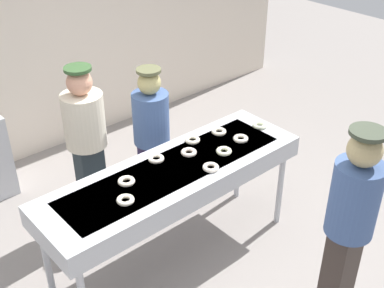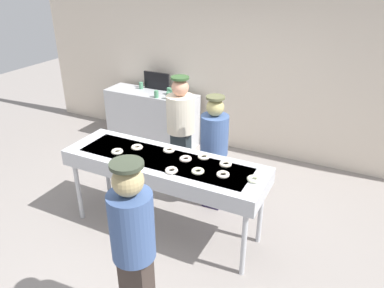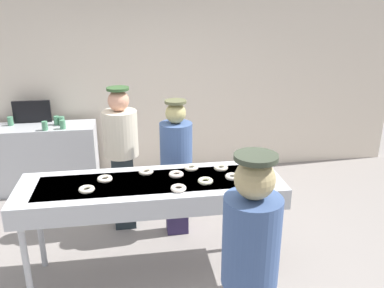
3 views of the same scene
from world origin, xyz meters
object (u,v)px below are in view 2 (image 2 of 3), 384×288
(sugar_donut_8, at_px, (223,174))
(sugar_donut_4, at_px, (204,157))
(sugar_donut_0, at_px, (117,152))
(customer_waiting, at_px, (134,245))
(paper_cup_1, at_px, (156,94))
(sugar_donut_6, at_px, (254,179))
(paper_cup_2, at_px, (169,91))
(paper_cup_0, at_px, (169,96))
(prep_counter, at_px, (152,117))
(sugar_donut_9, at_px, (226,164))
(sugar_donut_5, at_px, (169,150))
(sugar_donut_1, at_px, (186,159))
(sugar_donut_2, at_px, (137,147))
(sugar_donut_3, at_px, (171,170))
(fryer_conveyor, at_px, (164,166))
(worker_baker, at_px, (181,126))
(worker_assistant, at_px, (214,147))
(paper_cup_3, at_px, (141,85))
(sugar_donut_7, at_px, (198,171))
(paper_cup_4, at_px, (172,92))
(menu_display, at_px, (157,81))

(sugar_donut_8, bearing_deg, sugar_donut_4, 142.04)
(sugar_donut_8, bearing_deg, sugar_donut_0, -177.17)
(customer_waiting, xyz_separation_m, paper_cup_1, (-1.79, 3.28, -0.01))
(sugar_donut_6, bearing_deg, customer_waiting, -111.66)
(paper_cup_2, bearing_deg, sugar_donut_8, -49.38)
(paper_cup_0, bearing_deg, prep_counter, 160.00)
(sugar_donut_9, height_order, prep_counter, sugar_donut_9)
(sugar_donut_0, xyz_separation_m, sugar_donut_4, (0.96, 0.33, 0.00))
(sugar_donut_5, height_order, paper_cup_1, paper_cup_1)
(sugar_donut_5, bearing_deg, sugar_donut_1, -21.05)
(sugar_donut_2, bearing_deg, paper_cup_0, 108.80)
(sugar_donut_3, bearing_deg, fryer_conveyor, 136.01)
(sugar_donut_5, relative_size, paper_cup_0, 1.15)
(sugar_donut_3, distance_m, worker_baker, 1.24)
(sugar_donut_2, distance_m, paper_cup_2, 2.22)
(worker_assistant, relative_size, customer_waiting, 0.90)
(sugar_donut_6, relative_size, paper_cup_3, 1.15)
(worker_baker, relative_size, paper_cup_3, 14.01)
(sugar_donut_5, distance_m, customer_waiting, 1.63)
(sugar_donut_7, height_order, customer_waiting, customer_waiting)
(sugar_donut_7, bearing_deg, paper_cup_4, 125.02)
(sugar_donut_2, xyz_separation_m, paper_cup_4, (-0.68, 2.05, -0.02))
(sugar_donut_8, bearing_deg, paper_cup_2, 130.62)
(sugar_donut_1, xyz_separation_m, paper_cup_4, (-1.33, 2.05, -0.02))
(sugar_donut_3, bearing_deg, paper_cup_1, 124.90)
(sugar_donut_4, distance_m, prep_counter, 2.75)
(paper_cup_0, relative_size, paper_cup_4, 1.00)
(fryer_conveyor, height_order, sugar_donut_6, sugar_donut_6)
(sugar_donut_8, relative_size, worker_baker, 0.08)
(sugar_donut_2, relative_size, paper_cup_0, 1.15)
(sugar_donut_8, bearing_deg, customer_waiting, -99.80)
(prep_counter, bearing_deg, sugar_donut_4, -45.01)
(paper_cup_4, bearing_deg, paper_cup_2, 152.38)
(sugar_donut_5, relative_size, worker_baker, 0.08)
(sugar_donut_0, relative_size, customer_waiting, 0.08)
(sugar_donut_9, bearing_deg, sugar_donut_6, -24.03)
(worker_baker, relative_size, paper_cup_2, 14.01)
(sugar_donut_2, bearing_deg, fryer_conveyor, -11.02)
(sugar_donut_3, relative_size, sugar_donut_9, 1.00)
(sugar_donut_1, bearing_deg, sugar_donut_5, 158.95)
(sugar_donut_0, distance_m, paper_cup_4, 2.31)
(paper_cup_1, distance_m, paper_cup_4, 0.27)
(sugar_donut_7, bearing_deg, sugar_donut_6, 10.76)
(worker_baker, xyz_separation_m, paper_cup_0, (-0.78, 1.03, 0.01))
(sugar_donut_7, distance_m, sugar_donut_9, 0.34)
(paper_cup_2, xyz_separation_m, menu_display, (-0.34, 0.16, 0.10))
(worker_baker, xyz_separation_m, customer_waiting, (0.79, -2.27, 0.02))
(paper_cup_0, bearing_deg, sugar_donut_1, -55.50)
(sugar_donut_3, height_order, sugar_donut_5, same)
(fryer_conveyor, bearing_deg, sugar_donut_1, 19.04)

